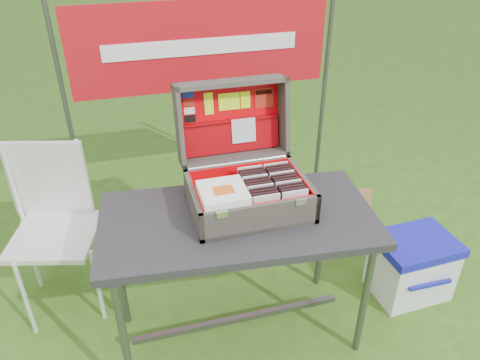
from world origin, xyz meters
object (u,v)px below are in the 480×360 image
object	(u,v)px
chair	(55,238)
cooler	(412,266)
suitcase	(246,155)
cardboard_box	(341,221)
table	(238,280)

from	to	relation	value
chair	cooler	bearing A→B (deg)	1.56
suitcase	cardboard_box	xyz separation A→B (m)	(0.80, 0.45, -0.86)
table	cooler	size ratio (longest dim) A/B	2.88
cooler	chair	size ratio (longest dim) A/B	0.46
table	cardboard_box	world-z (taller)	table
table	chair	world-z (taller)	chair
suitcase	chair	bearing A→B (deg)	157.54
cardboard_box	table	bearing A→B (deg)	-144.71
chair	cardboard_box	world-z (taller)	chair
table	cardboard_box	size ratio (longest dim) A/B	3.08
suitcase	cooler	xyz separation A→B (m)	(1.02, -0.06, -0.87)
table	suitcase	distance (m)	0.68
suitcase	table	bearing A→B (deg)	-122.82
table	chair	size ratio (longest dim) A/B	1.33
table	suitcase	xyz separation A→B (m)	(0.07, 0.10, 0.66)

